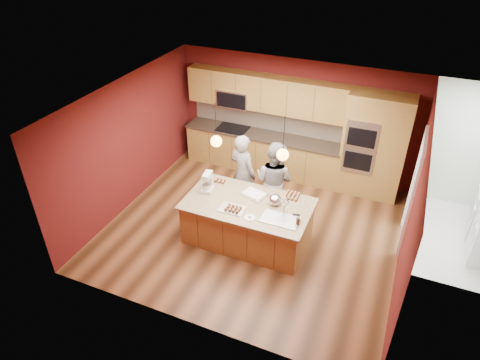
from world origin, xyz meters
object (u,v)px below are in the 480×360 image
at_px(island, 248,221).
at_px(stand_mixer, 208,183).
at_px(person_left, 243,173).
at_px(person_right, 274,181).
at_px(mixing_bowl, 275,200).

relative_size(island, stand_mixer, 6.08).
relative_size(person_left, person_right, 1.01).
bearing_deg(stand_mixer, mixing_bowl, -4.48).
distance_m(island, person_left, 1.11).
bearing_deg(person_left, stand_mixer, 84.00).
bearing_deg(stand_mixer, person_right, 30.28).
bearing_deg(person_right, island, 91.35).
relative_size(person_right, mixing_bowl, 6.98).
bearing_deg(stand_mixer, island, -13.46).
height_order(stand_mixer, mixing_bowl, stand_mixer).
relative_size(island, mixing_bowl, 9.57).
bearing_deg(person_left, person_right, -161.32).
height_order(island, person_right, person_right).
distance_m(person_right, stand_mixer, 1.34).
bearing_deg(person_right, mixing_bowl, 122.34).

